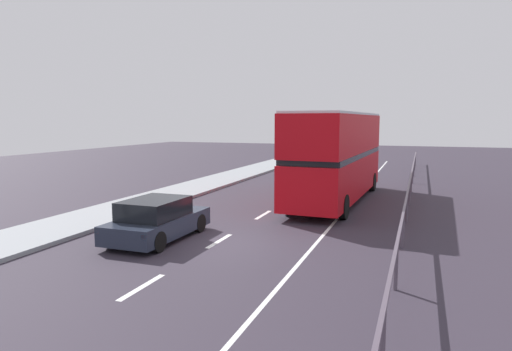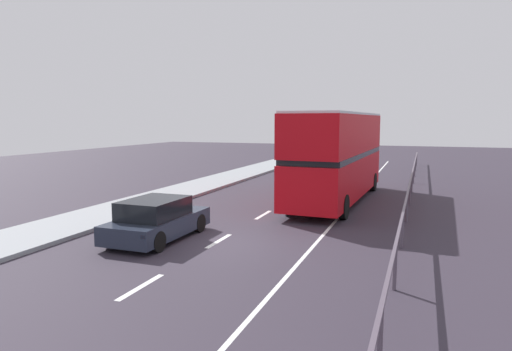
# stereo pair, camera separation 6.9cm
# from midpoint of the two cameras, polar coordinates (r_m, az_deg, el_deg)

# --- Properties ---
(ground_plane) EXTENTS (73.89, 120.00, 0.10)m
(ground_plane) POSITION_cam_midpoint_polar(r_m,az_deg,el_deg) (15.02, -4.87, -8.43)
(ground_plane) COLOR #302935
(near_sidewalk_kerb) EXTENTS (2.88, 80.00, 0.14)m
(near_sidewalk_kerb) POSITION_cam_midpoint_polar(r_m,az_deg,el_deg) (18.35, -22.55, -5.73)
(near_sidewalk_kerb) COLOR gray
(near_sidewalk_kerb) RESTS_ON ground
(lane_paint_markings) EXTENTS (3.18, 46.00, 0.01)m
(lane_paint_markings) POSITION_cam_midpoint_polar(r_m,az_deg,el_deg) (22.81, 9.10, -3.05)
(lane_paint_markings) COLOR silver
(lane_paint_markings) RESTS_ON ground
(bridge_side_railing) EXTENTS (0.10, 42.00, 1.09)m
(bridge_side_railing) POSITION_cam_midpoint_polar(r_m,az_deg,el_deg) (22.34, 18.58, -1.22)
(bridge_side_railing) COLOR #534856
(bridge_side_railing) RESTS_ON ground
(double_decker_bus_red) EXTENTS (2.91, 11.05, 4.28)m
(double_decker_bus_red) POSITION_cam_midpoint_polar(r_m,az_deg,el_deg) (22.24, 10.07, 2.62)
(double_decker_bus_red) COLOR red
(double_decker_bus_red) RESTS_ON ground
(hatchback_car_near) EXTENTS (1.89, 4.06, 1.38)m
(hatchback_car_near) POSITION_cam_midpoint_polar(r_m,az_deg,el_deg) (15.42, -12.39, -5.46)
(hatchback_car_near) COLOR #232939
(hatchback_car_near) RESTS_ON ground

